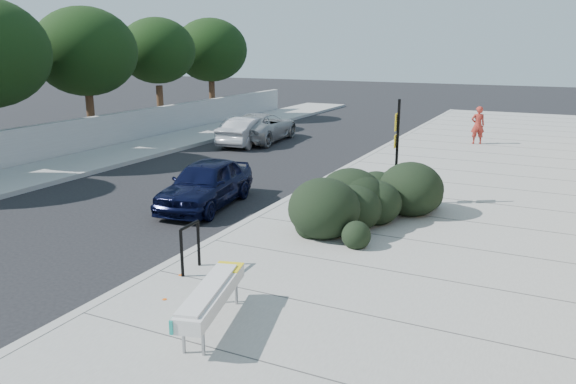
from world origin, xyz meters
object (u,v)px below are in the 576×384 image
object	(u,v)px
sedan_navy	(206,183)
suv_silver	(261,127)
bench	(212,296)
bike_rack	(190,243)
sign_post	(397,146)
wagon_silver	(247,131)
pedestrian	(478,125)

from	to	relation	value
sedan_navy	suv_silver	xyz separation A→B (m)	(-4.03, 10.66, 0.01)
bench	bike_rack	xyz separation A→B (m)	(-1.64, 1.73, 0.05)
bench	sign_post	world-z (taller)	sign_post
bench	wagon_silver	bearing A→B (deg)	103.49
sign_post	sedan_navy	world-z (taller)	sign_post
suv_silver	bike_rack	bearing A→B (deg)	108.72
sedan_navy	pedestrian	xyz separation A→B (m)	(5.53, 13.48, 0.32)
wagon_silver	pedestrian	size ratio (longest dim) A/B	2.32
bike_rack	sign_post	world-z (taller)	sign_post
suv_silver	pedestrian	size ratio (longest dim) A/B	2.88
pedestrian	bench	bearing A→B (deg)	63.83
sign_post	pedestrian	distance (m)	11.44
bike_rack	sedan_navy	xyz separation A→B (m)	(-2.62, 4.41, -0.06)
sign_post	sedan_navy	bearing A→B (deg)	-160.99
sign_post	pedestrian	world-z (taller)	sign_post
bike_rack	wagon_silver	size ratio (longest dim) A/B	0.25
bench	sedan_navy	distance (m)	7.47
bike_rack	pedestrian	world-z (taller)	pedestrian
suv_silver	bench	bearing A→B (deg)	111.17
sign_post	wagon_silver	distance (m)	11.68
bench	pedestrian	xyz separation A→B (m)	(1.27, 19.62, 0.32)
sedan_navy	bench	bearing A→B (deg)	-63.00
bike_rack	pedestrian	bearing A→B (deg)	77.75
sign_post	pedestrian	bearing A→B (deg)	82.76
sign_post	wagon_silver	world-z (taller)	sign_post
sign_post	suv_silver	distance (m)	12.43
bike_rack	pedestrian	xyz separation A→B (m)	(2.90, 17.89, 0.26)
wagon_silver	suv_silver	bearing A→B (deg)	-98.64
suv_silver	pedestrian	distance (m)	9.97
pedestrian	sign_post	bearing A→B (deg)	64.36
bench	wagon_silver	xyz separation A→B (m)	(-8.37, 15.58, -0.03)
pedestrian	wagon_silver	bearing A→B (deg)	0.27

